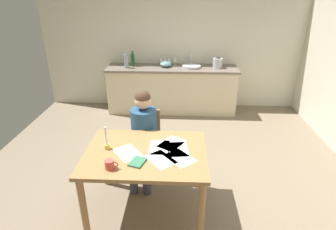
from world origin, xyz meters
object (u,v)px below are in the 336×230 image
at_px(person_seated, 143,132).
at_px(wine_glass_by_kettle, 169,60).
at_px(book_magazine, 137,162).
at_px(sink_unit, 191,66).
at_px(dining_table, 146,160).
at_px(wine_glass_back_right, 161,60).
at_px(bottle_oil, 126,61).
at_px(candlestick, 107,143).
at_px(stovetop_kettle, 218,63).
at_px(wine_glass_near_sink, 175,60).
at_px(chair_at_table, 146,140).
at_px(wine_glass_back_left, 165,60).
at_px(bottle_vinegar, 133,60).
at_px(mixing_bowl, 166,64).
at_px(coffee_mug, 110,165).

distance_m(person_seated, wine_glass_by_kettle, 2.43).
relative_size(book_magazine, sink_unit, 0.48).
height_order(dining_table, wine_glass_back_right, wine_glass_back_right).
xyz_separation_m(dining_table, wine_glass_by_kettle, (0.11, 2.96, 0.36)).
xyz_separation_m(book_magazine, bottle_oil, (-0.64, 2.93, 0.28)).
bearing_deg(sink_unit, book_magazine, -101.38).
height_order(candlestick, book_magazine, candlestick).
xyz_separation_m(sink_unit, wine_glass_back_right, (-0.59, 0.15, 0.09)).
bearing_deg(candlestick, wine_glass_by_kettle, 79.95).
xyz_separation_m(stovetop_kettle, wine_glass_near_sink, (-0.82, 0.15, 0.01)).
height_order(chair_at_table, wine_glass_back_left, wine_glass_back_left).
distance_m(dining_table, bottle_oil, 2.84).
relative_size(candlestick, wine_glass_back_left, 1.69).
bearing_deg(wine_glass_back_left, bottle_vinegar, -171.24).
bearing_deg(chair_at_table, candlestick, -114.96).
xyz_separation_m(bottle_oil, stovetop_kettle, (1.74, 0.08, -0.04)).
height_order(person_seated, mixing_bowl, person_seated).
bearing_deg(bottle_vinegar, candlestick, -86.29).
distance_m(bottle_oil, wine_glass_by_kettle, 0.83).
bearing_deg(person_seated, wine_glass_near_sink, 82.14).
height_order(coffee_mug, bottle_vinegar, bottle_vinegar).
bearing_deg(sink_unit, dining_table, -101.12).
distance_m(sink_unit, bottle_vinegar, 1.15).
bearing_deg(stovetop_kettle, person_seated, -117.15).
bearing_deg(mixing_bowl, chair_at_table, -94.06).
height_order(chair_at_table, person_seated, person_seated).
bearing_deg(wine_glass_back_right, wine_glass_by_kettle, 0.00).
bearing_deg(chair_at_table, stovetop_kettle, 61.36).
distance_m(chair_at_table, mixing_bowl, 2.18).
distance_m(chair_at_table, sink_unit, 2.24).
distance_m(chair_at_table, bottle_vinegar, 2.27).
relative_size(chair_at_table, mixing_bowl, 3.80).
distance_m(candlestick, stovetop_kettle, 3.13).
xyz_separation_m(wine_glass_near_sink, wine_glass_back_left, (-0.19, 0.00, 0.00)).
height_order(person_seated, bottle_vinegar, bottle_vinegar).
distance_m(bottle_vinegar, stovetop_kettle, 1.64).
distance_m(candlestick, bottle_oil, 2.71).
bearing_deg(coffee_mug, stovetop_kettle, 66.64).
bearing_deg(coffee_mug, candlestick, 108.15).
xyz_separation_m(wine_glass_by_kettle, wine_glass_back_right, (-0.15, 0.00, 0.00)).
height_order(coffee_mug, wine_glass_back_left, wine_glass_back_left).
distance_m(bottle_oil, wine_glass_back_right, 0.69).
bearing_deg(mixing_bowl, dining_table, -91.12).
xyz_separation_m(person_seated, bottle_vinegar, (-0.49, 2.30, 0.35)).
relative_size(candlestick, bottle_vinegar, 0.87).
distance_m(book_magazine, bottle_oil, 3.01).
distance_m(coffee_mug, wine_glass_by_kettle, 3.29).
distance_m(coffee_mug, bottle_oil, 3.07).
xyz_separation_m(chair_at_table, person_seated, (-0.01, -0.15, 0.20)).
bearing_deg(chair_at_table, wine_glass_back_right, 88.63).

